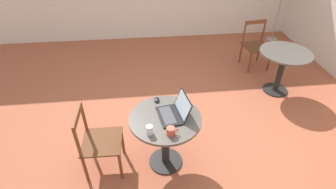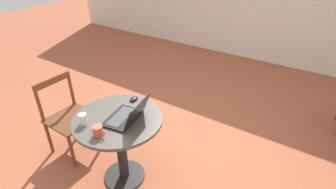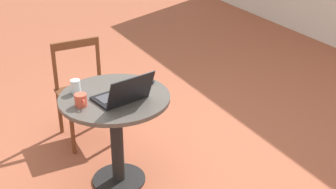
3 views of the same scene
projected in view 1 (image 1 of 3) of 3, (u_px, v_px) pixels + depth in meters
The scene contains 9 objects.
ground_plane at pixel (169, 131), 3.75m from camera, with size 16.00×16.00×0.00m, color #9E5138.
cafe_table_near at pixel (165, 129), 2.97m from camera, with size 0.80×0.80×0.74m.
cafe_table_mid at pixel (283, 62), 4.21m from camera, with size 0.80×0.80×0.74m.
chair_near_left at pixel (98, 141), 3.00m from camera, with size 0.46×0.46×0.87m.
chair_mid_back at pixel (256, 45), 4.97m from camera, with size 0.49×0.49×0.87m.
laptop at pixel (174, 112), 2.87m from camera, with size 0.37×0.40×0.23m.
mouse at pixel (157, 100), 3.10m from camera, with size 0.06×0.10×0.03m.
mug at pixel (171, 131), 2.64m from camera, with size 0.12×0.09×0.09m.
drinking_glass at pixel (150, 130), 2.64m from camera, with size 0.07×0.07×0.10m.
Camera 1 is at (-0.31, -2.67, 2.66)m, focal length 28.00 mm.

